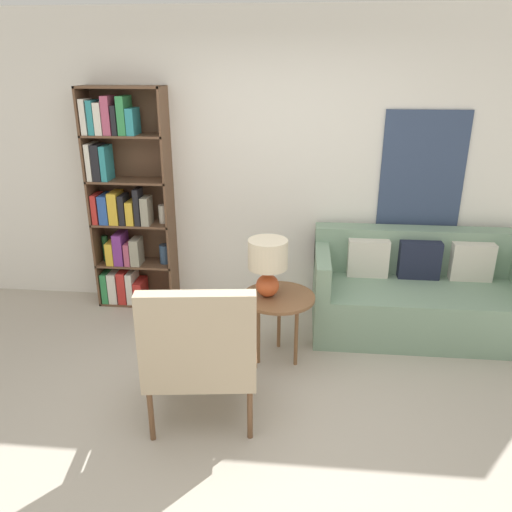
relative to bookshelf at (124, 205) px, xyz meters
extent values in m
plane|color=#B2A899|center=(1.29, -1.84, -1.00)|extent=(14.00, 14.00, 0.00)
cube|color=white|center=(1.29, 0.19, 0.35)|extent=(6.40, 0.06, 2.70)
cube|color=#334260|center=(2.71, 0.15, 0.30)|extent=(0.73, 0.02, 1.13)
cube|color=brown|center=(-0.29, 0.01, 0.03)|extent=(0.02, 0.30, 2.06)
cube|color=brown|center=(0.43, 0.01, 0.03)|extent=(0.02, 0.30, 2.06)
cube|color=brown|center=(0.07, 0.01, 1.05)|extent=(0.74, 0.30, 0.02)
cube|color=brown|center=(0.07, 0.01, -0.99)|extent=(0.74, 0.30, 0.02)
cube|color=brown|center=(0.07, 0.16, 0.03)|extent=(0.74, 0.01, 2.06)
cube|color=brown|center=(0.07, 0.01, -0.58)|extent=(0.74, 0.30, 0.02)
cube|color=#338C4C|center=(-0.24, -0.03, -0.83)|extent=(0.06, 0.20, 0.31)
cube|color=silver|center=(-0.16, -0.04, -0.83)|extent=(0.08, 0.17, 0.31)
cube|color=red|center=(-0.07, -0.04, -0.82)|extent=(0.08, 0.19, 0.32)
cube|color=silver|center=(0.01, -0.01, -0.82)|extent=(0.06, 0.24, 0.32)
cube|color=red|center=(0.09, -0.01, -0.87)|extent=(0.08, 0.24, 0.22)
cube|color=brown|center=(0.07, 0.01, -0.18)|extent=(0.74, 0.30, 0.02)
cylinder|color=#194723|center=(-0.23, 0.01, -0.44)|extent=(0.06, 0.06, 0.26)
cube|color=gold|center=(-0.15, -0.04, -0.47)|extent=(0.07, 0.17, 0.22)
cube|color=#7A338C|center=(-0.06, -0.02, -0.42)|extent=(0.09, 0.22, 0.30)
cube|color=#B24C6B|center=(0.02, -0.04, -0.47)|extent=(0.05, 0.18, 0.22)
cube|color=gray|center=(0.10, -0.04, -0.45)|extent=(0.09, 0.18, 0.26)
cylinder|color=#334C6B|center=(0.35, 0.01, -0.48)|extent=(0.10, 0.10, 0.19)
cube|color=brown|center=(0.07, 0.01, 0.23)|extent=(0.74, 0.30, 0.02)
cube|color=red|center=(-0.25, -0.03, -0.03)|extent=(0.05, 0.20, 0.28)
cube|color=#2D56A8|center=(-0.16, -0.01, -0.03)|extent=(0.08, 0.24, 0.27)
cube|color=gold|center=(-0.07, -0.02, -0.02)|extent=(0.09, 0.22, 0.30)
cube|color=black|center=(0.01, -0.04, -0.03)|extent=(0.05, 0.19, 0.27)
cube|color=gold|center=(0.08, -0.02, -0.06)|extent=(0.07, 0.22, 0.22)
cube|color=black|center=(0.16, -0.05, 0.00)|extent=(0.05, 0.17, 0.34)
cube|color=gray|center=(0.23, -0.04, -0.04)|extent=(0.07, 0.17, 0.26)
cylinder|color=beige|center=(0.36, 0.01, -0.08)|extent=(0.08, 0.08, 0.17)
cube|color=brown|center=(0.07, 0.01, 0.64)|extent=(0.74, 0.30, 0.02)
cube|color=silver|center=(-0.25, -0.01, 0.40)|extent=(0.05, 0.24, 0.33)
cube|color=black|center=(-0.18, -0.03, 0.40)|extent=(0.07, 0.19, 0.32)
cube|color=teal|center=(-0.11, -0.03, 0.40)|extent=(0.05, 0.21, 0.31)
cube|color=silver|center=(-0.25, -0.04, 0.80)|extent=(0.05, 0.18, 0.30)
cube|color=teal|center=(-0.18, -0.01, 0.79)|extent=(0.05, 0.23, 0.29)
cube|color=silver|center=(-0.12, -0.02, 0.78)|extent=(0.06, 0.21, 0.27)
cube|color=#B24C6B|center=(-0.04, -0.02, 0.81)|extent=(0.07, 0.22, 0.33)
cube|color=black|center=(0.03, -0.02, 0.77)|extent=(0.04, 0.22, 0.25)
cube|color=#338C4C|center=(0.09, -0.01, 0.81)|extent=(0.07, 0.24, 0.33)
cube|color=teal|center=(0.17, -0.03, 0.76)|extent=(0.07, 0.21, 0.23)
cylinder|color=brown|center=(1.32, -1.31, -0.82)|extent=(0.04, 0.04, 0.36)
cylinder|color=brown|center=(0.70, -1.38, -0.82)|extent=(0.04, 0.04, 0.36)
cylinder|color=brown|center=(1.38, -1.83, -0.82)|extent=(0.04, 0.04, 0.36)
cylinder|color=brown|center=(0.77, -1.90, -0.82)|extent=(0.04, 0.04, 0.36)
cube|color=tan|center=(1.04, -1.60, -0.60)|extent=(0.77, 0.69, 0.08)
cube|color=tan|center=(1.07, -1.86, -0.27)|extent=(0.71, 0.18, 0.57)
cube|color=brown|center=(1.37, -1.56, -0.46)|extent=(0.12, 0.55, 0.04)
cube|color=brown|center=(0.71, -1.64, -0.46)|extent=(0.12, 0.55, 0.04)
cube|color=gray|center=(2.71, -0.32, -0.78)|extent=(1.85, 0.86, 0.44)
cube|color=gray|center=(2.71, 0.01, -0.36)|extent=(1.85, 0.20, 0.42)
cube|color=gray|center=(1.85, -0.32, -0.42)|extent=(0.12, 0.86, 0.29)
cube|color=beige|center=(2.26, -0.14, -0.40)|extent=(0.36, 0.12, 0.34)
cube|color=#1E2338|center=(2.71, -0.14, -0.40)|extent=(0.36, 0.12, 0.34)
cube|color=beige|center=(3.16, -0.14, -0.40)|extent=(0.36, 0.12, 0.34)
cylinder|color=brown|center=(1.50, -0.88, -0.46)|extent=(0.57, 0.57, 0.02)
cylinder|color=brown|center=(1.50, -0.71, -0.74)|extent=(0.03, 0.03, 0.53)
cylinder|color=brown|center=(1.35, -0.97, -0.74)|extent=(0.03, 0.03, 0.53)
cylinder|color=brown|center=(1.65, -0.97, -0.74)|extent=(0.03, 0.03, 0.53)
ellipsoid|color=#C65128|center=(1.42, -0.89, -0.36)|extent=(0.18, 0.18, 0.18)
cylinder|color=tan|center=(1.42, -0.89, -0.24)|extent=(0.02, 0.02, 0.06)
cylinder|color=beige|center=(1.42, -0.89, -0.10)|extent=(0.30, 0.30, 0.22)
camera|label=1|loc=(1.66, -4.37, 1.23)|focal=35.00mm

